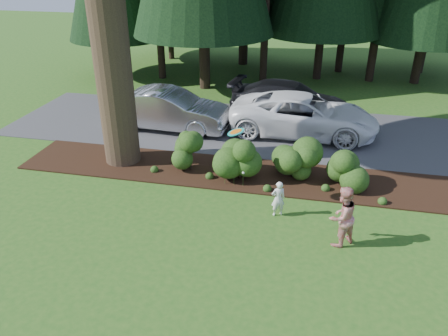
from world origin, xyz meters
name	(u,v)px	position (x,y,z in m)	size (l,w,h in m)	color
ground	(228,228)	(0.00, 0.00, 0.00)	(80.00, 80.00, 0.00)	#255618
mulch_bed	(247,174)	(0.00, 3.25, 0.03)	(16.00, 2.50, 0.05)	black
driveway	(264,129)	(0.00, 7.50, 0.01)	(22.00, 6.00, 0.03)	#38383A
shrub_row	(270,157)	(0.77, 3.14, 0.81)	(6.53, 1.60, 1.61)	#1D3B12
lily_cluster	(234,172)	(-0.30, 2.40, 0.50)	(0.69, 0.09, 0.57)	#1D3B12
car_silver_wagon	(169,110)	(-3.92, 6.74, 0.87)	(1.78, 5.10, 1.68)	#A8A8AC
car_white_suv	(304,115)	(1.65, 7.31, 0.86)	(2.75, 5.96, 1.66)	white
car_dark_suv	(291,100)	(0.96, 9.23, 0.82)	(2.22, 5.47, 1.59)	black
child	(278,199)	(1.26, 0.97, 0.55)	(0.40, 0.26, 1.10)	silver
adult	(342,217)	(2.98, -0.07, 0.84)	(0.82, 0.64, 1.68)	red
frisbee	(236,132)	(-0.05, 1.28, 2.37)	(0.48, 0.49, 0.18)	teal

